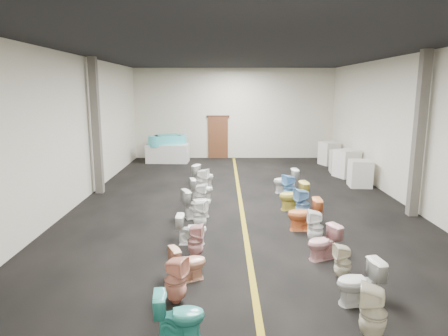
{
  "coord_description": "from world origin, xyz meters",
  "views": [
    {
      "loc": [
        -0.54,
        -12.22,
        3.49
      ],
      "look_at": [
        -0.52,
        1.0,
        0.85
      ],
      "focal_mm": 32.0,
      "sensor_mm": 36.0,
      "label": 1
    }
  ],
  "objects_px": {
    "toilet_left_3": "(195,241)",
    "toilet_left_10": "(204,176)",
    "toilet_right_0": "(373,313)",
    "toilet_right_7": "(293,196)",
    "bathtub": "(167,140)",
    "toilet_left_6": "(197,203)",
    "toilet_right_6": "(302,204)",
    "toilet_left_9": "(202,181)",
    "toilet_left_8": "(202,189)",
    "toilet_right_4": "(315,227)",
    "appliance_crate_c": "(340,162)",
    "toilet_left_1": "(176,280)",
    "appliance_crate_a": "(360,174)",
    "toilet_left_7": "(200,196)",
    "toilet_left_0": "(179,315)",
    "toilet_right_1": "(359,282)",
    "toilet_right_9": "(286,181)",
    "appliance_crate_b": "(347,163)",
    "toilet_left_4": "(192,229)",
    "toilet_left_5": "(200,215)",
    "toilet_right_8": "(289,188)",
    "toilet_left_2": "(188,263)",
    "toilet_right_3": "(323,243)",
    "appliance_crate_d": "(329,153)",
    "display_table": "(168,153)",
    "toilet_right_5": "(304,214)",
    "toilet_right_2": "(343,262)"
  },
  "relations": [
    {
      "from": "toilet_left_3",
      "to": "toilet_left_10",
      "type": "distance_m",
      "value": 6.23
    },
    {
      "from": "toilet_right_0",
      "to": "toilet_right_7",
      "type": "height_order",
      "value": "toilet_right_7"
    },
    {
      "from": "bathtub",
      "to": "toilet_left_6",
      "type": "height_order",
      "value": "bathtub"
    },
    {
      "from": "toilet_left_3",
      "to": "toilet_right_6",
      "type": "relative_size",
      "value": 0.84
    },
    {
      "from": "toilet_left_9",
      "to": "toilet_left_8",
      "type": "bearing_deg",
      "value": -157.26
    },
    {
      "from": "toilet_right_4",
      "to": "toilet_right_0",
      "type": "bearing_deg",
      "value": 3.95
    },
    {
      "from": "bathtub",
      "to": "appliance_crate_c",
      "type": "height_order",
      "value": "bathtub"
    },
    {
      "from": "toilet_left_1",
      "to": "appliance_crate_a",
      "type": "bearing_deg",
      "value": -15.56
    },
    {
      "from": "appliance_crate_a",
      "to": "toilet_left_7",
      "type": "xyz_separation_m",
      "value": [
        -5.62,
        -2.66,
        -0.11
      ]
    },
    {
      "from": "toilet_left_8",
      "to": "toilet_right_4",
      "type": "xyz_separation_m",
      "value": [
        2.78,
        -3.59,
        0.03
      ]
    },
    {
      "from": "toilet_left_10",
      "to": "toilet_right_7",
      "type": "relative_size",
      "value": 0.93
    },
    {
      "from": "toilet_left_3",
      "to": "toilet_left_0",
      "type": "bearing_deg",
      "value": -174.31
    },
    {
      "from": "toilet_right_1",
      "to": "toilet_right_9",
      "type": "height_order",
      "value": "toilet_right_9"
    },
    {
      "from": "appliance_crate_c",
      "to": "toilet_left_3",
      "type": "height_order",
      "value": "appliance_crate_c"
    },
    {
      "from": "appliance_crate_b",
      "to": "toilet_left_4",
      "type": "distance_m",
      "value": 9.04
    },
    {
      "from": "toilet_right_6",
      "to": "toilet_right_7",
      "type": "xyz_separation_m",
      "value": [
        -0.09,
        0.89,
        -0.01
      ]
    },
    {
      "from": "toilet_left_5",
      "to": "toilet_left_7",
      "type": "relative_size",
      "value": 1.0
    },
    {
      "from": "appliance_crate_a",
      "to": "toilet_right_8",
      "type": "xyz_separation_m",
      "value": [
        -2.85,
        -1.87,
        -0.06
      ]
    },
    {
      "from": "toilet_left_10",
      "to": "toilet_right_0",
      "type": "relative_size",
      "value": 0.95
    },
    {
      "from": "toilet_left_1",
      "to": "toilet_right_1",
      "type": "bearing_deg",
      "value": -70.93
    },
    {
      "from": "toilet_left_1",
      "to": "toilet_left_2",
      "type": "distance_m",
      "value": 0.8
    },
    {
      "from": "toilet_left_0",
      "to": "toilet_right_3",
      "type": "distance_m",
      "value": 3.81
    },
    {
      "from": "appliance_crate_b",
      "to": "toilet_left_6",
      "type": "relative_size",
      "value": 1.36
    },
    {
      "from": "toilet_left_2",
      "to": "toilet_right_0",
      "type": "height_order",
      "value": "toilet_right_0"
    },
    {
      "from": "toilet_left_0",
      "to": "appliance_crate_d",
      "type": "bearing_deg",
      "value": -28.94
    },
    {
      "from": "toilet_right_6",
      "to": "toilet_left_4",
      "type": "bearing_deg",
      "value": -74.99
    },
    {
      "from": "bathtub",
      "to": "toilet_right_9",
      "type": "distance_m",
      "value": 7.55
    },
    {
      "from": "appliance_crate_a",
      "to": "toilet_right_0",
      "type": "bearing_deg",
      "value": -107.56
    },
    {
      "from": "appliance_crate_d",
      "to": "toilet_left_6",
      "type": "xyz_separation_m",
      "value": [
        -5.66,
        -7.81,
        -0.13
      ]
    },
    {
      "from": "toilet_right_7",
      "to": "toilet_left_1",
      "type": "bearing_deg",
      "value": -37.58
    },
    {
      "from": "toilet_left_6",
      "to": "toilet_right_6",
      "type": "distance_m",
      "value": 2.86
    },
    {
      "from": "display_table",
      "to": "toilet_left_4",
      "type": "xyz_separation_m",
      "value": [
        1.95,
        -10.35,
        -0.09
      ]
    },
    {
      "from": "toilet_left_7",
      "to": "toilet_left_5",
      "type": "bearing_deg",
      "value": -170.99
    },
    {
      "from": "toilet_left_8",
      "to": "toilet_right_7",
      "type": "height_order",
      "value": "toilet_right_7"
    },
    {
      "from": "toilet_left_0",
      "to": "toilet_right_8",
      "type": "xyz_separation_m",
      "value": [
        2.7,
        7.09,
        0.06
      ]
    },
    {
      "from": "toilet_right_7",
      "to": "toilet_left_5",
      "type": "bearing_deg",
      "value": -66.94
    },
    {
      "from": "toilet_right_1",
      "to": "toilet_right_5",
      "type": "distance_m",
      "value": 3.5
    },
    {
      "from": "appliance_crate_c",
      "to": "toilet_right_7",
      "type": "bearing_deg",
      "value": -118.44
    },
    {
      "from": "toilet_left_3",
      "to": "toilet_right_2",
      "type": "relative_size",
      "value": 1.06
    },
    {
      "from": "toilet_right_2",
      "to": "toilet_right_9",
      "type": "relative_size",
      "value": 0.82
    },
    {
      "from": "appliance_crate_d",
      "to": "toilet_right_8",
      "type": "distance_m",
      "value": 6.79
    },
    {
      "from": "toilet_left_0",
      "to": "toilet_left_7",
      "type": "relative_size",
      "value": 0.97
    },
    {
      "from": "toilet_left_5",
      "to": "toilet_right_6",
      "type": "xyz_separation_m",
      "value": [
        2.72,
        0.75,
        0.06
      ]
    },
    {
      "from": "toilet_right_6",
      "to": "toilet_left_1",
      "type": "bearing_deg",
      "value": -50.4
    },
    {
      "from": "toilet_right_4",
      "to": "toilet_right_9",
      "type": "xyz_separation_m",
      "value": [
        0.02,
        4.55,
        0.02
      ]
    },
    {
      "from": "toilet_left_8",
      "to": "toilet_right_1",
      "type": "distance_m",
      "value": 6.85
    },
    {
      "from": "appliance_crate_d",
      "to": "toilet_right_6",
      "type": "height_order",
      "value": "appliance_crate_d"
    },
    {
      "from": "display_table",
      "to": "toilet_left_1",
      "type": "relative_size",
      "value": 2.47
    },
    {
      "from": "toilet_left_9",
      "to": "toilet_left_0",
      "type": "bearing_deg",
      "value": -158.28
    },
    {
      "from": "appliance_crate_d",
      "to": "toilet_right_1",
      "type": "height_order",
      "value": "appliance_crate_d"
    }
  ]
}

